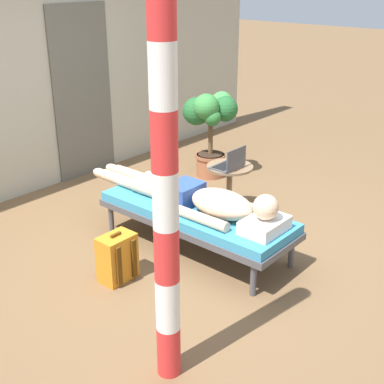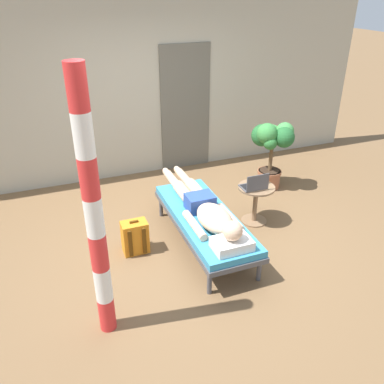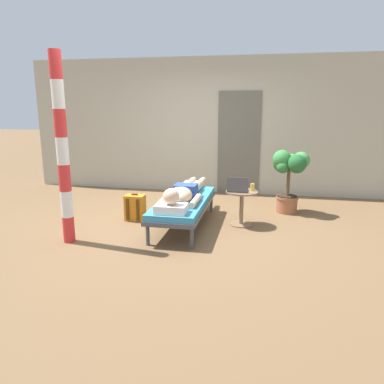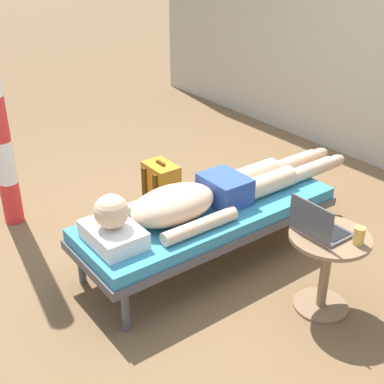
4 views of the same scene
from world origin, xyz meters
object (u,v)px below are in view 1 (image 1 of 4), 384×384
at_px(lounge_chair, 196,214).
at_px(drink_glass, 234,156).
at_px(person_reclining, 200,199).
at_px(backpack, 117,258).
at_px(side_table, 229,181).
at_px(potted_plant, 210,120).
at_px(laptop, 231,163).
at_px(porch_post, 166,200).

bearing_deg(lounge_chair, drink_glass, 17.01).
relative_size(person_reclining, backpack, 5.12).
distance_m(person_reclining, drink_glass, 1.04).
bearing_deg(side_table, person_reclining, -160.59).
bearing_deg(backpack, potted_plant, 21.24).
height_order(person_reclining, laptop, laptop).
relative_size(lounge_chair, potted_plant, 1.77).
xyz_separation_m(lounge_chair, porch_post, (-1.35, -0.91, 0.86)).
relative_size(backpack, porch_post, 0.18).
height_order(lounge_chair, side_table, side_table).
xyz_separation_m(lounge_chair, side_table, (0.83, 0.24, 0.01)).
bearing_deg(side_table, lounge_chair, -163.60).
height_order(person_reclining, potted_plant, potted_plant).
height_order(person_reclining, side_table, person_reclining).
bearing_deg(person_reclining, porch_post, -147.38).
bearing_deg(lounge_chair, laptop, 14.08).
bearing_deg(porch_post, side_table, 27.93).
xyz_separation_m(laptop, drink_glass, (0.21, 0.11, -0.01)).
bearing_deg(porch_post, person_reclining, 32.62).
bearing_deg(porch_post, laptop, 27.52).
xyz_separation_m(person_reclining, side_table, (0.83, 0.29, -0.16)).
xyz_separation_m(person_reclining, laptop, (0.77, 0.24, 0.07)).
distance_m(backpack, potted_plant, 2.58).
height_order(lounge_chair, laptop, laptop).
bearing_deg(drink_glass, person_reclining, -160.44).
relative_size(lounge_chair, side_table, 3.57).
height_order(laptop, backpack, laptop).
height_order(lounge_chair, porch_post, porch_post).
bearing_deg(side_table, porch_post, -152.07).
bearing_deg(person_reclining, potted_plant, 36.17).
bearing_deg(backpack, lounge_chair, -11.17).
bearing_deg(drink_glass, lounge_chair, -162.99).
height_order(laptop, potted_plant, potted_plant).
bearing_deg(potted_plant, laptop, -130.97).
distance_m(laptop, porch_post, 2.47).
bearing_deg(potted_plant, person_reclining, -143.83).
relative_size(person_reclining, drink_glass, 20.41).
xyz_separation_m(person_reclining, potted_plant, (1.54, 1.13, 0.19)).
distance_m(person_reclining, backpack, 0.90).
bearing_deg(person_reclining, drink_glass, 19.56).
distance_m(drink_glass, backpack, 1.84).
distance_m(side_table, drink_glass, 0.27).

